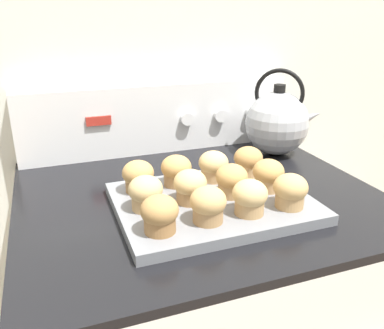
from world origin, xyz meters
TOP-DOWN VIEW (x-y plane):
  - wall_back at (0.00, 0.72)m, footprint 8.00×0.05m
  - control_panel at (0.00, 0.67)m, footprint 0.78×0.07m
  - muffin_pan at (-0.00, 0.28)m, footprint 0.39×0.31m
  - muffin_r0_c0 at (-0.14, 0.19)m, footprint 0.07×0.07m
  - muffin_r0_c1 at (-0.05, 0.19)m, footprint 0.07×0.07m
  - muffin_r0_c2 at (0.04, 0.19)m, footprint 0.07×0.07m
  - muffin_r0_c3 at (0.13, 0.19)m, footprint 0.07×0.07m
  - muffin_r1_c0 at (-0.14, 0.28)m, footprint 0.07×0.07m
  - muffin_r1_c1 at (-0.05, 0.28)m, footprint 0.07×0.07m
  - muffin_r1_c2 at (0.04, 0.28)m, footprint 0.07×0.07m
  - muffin_r1_c3 at (0.13, 0.28)m, footprint 0.07×0.07m
  - muffin_r2_c0 at (-0.13, 0.36)m, footprint 0.07×0.07m
  - muffin_r2_c1 at (-0.05, 0.37)m, footprint 0.07×0.07m
  - muffin_r2_c2 at (0.04, 0.37)m, footprint 0.07×0.07m
  - muffin_r2_c3 at (0.13, 0.37)m, footprint 0.07×0.07m
  - tea_kettle at (0.30, 0.53)m, footprint 0.20×0.18m

SIDE VIEW (x-z plane):
  - muffin_pan at x=0.00m, z-range 0.92..0.94m
  - muffin_r0_c0 at x=-0.14m, z-range 0.94..1.01m
  - muffin_r0_c1 at x=-0.05m, z-range 0.94..1.01m
  - muffin_r0_c2 at x=0.04m, z-range 0.94..1.01m
  - muffin_r0_c3 at x=0.13m, z-range 0.94..1.01m
  - muffin_r1_c0 at x=-0.14m, z-range 0.94..1.01m
  - muffin_r1_c1 at x=-0.05m, z-range 0.94..1.01m
  - muffin_r1_c2 at x=0.04m, z-range 0.94..1.01m
  - muffin_r1_c3 at x=0.13m, z-range 0.94..1.01m
  - muffin_r2_c0 at x=-0.13m, z-range 0.94..1.01m
  - muffin_r2_c1 at x=-0.05m, z-range 0.94..1.01m
  - muffin_r2_c2 at x=0.04m, z-range 0.94..1.01m
  - muffin_r2_c3 at x=0.13m, z-range 0.94..1.01m
  - tea_kettle at x=0.30m, z-range 0.89..1.13m
  - control_panel at x=0.00m, z-range 0.92..1.11m
  - wall_back at x=0.00m, z-range 0.00..2.40m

